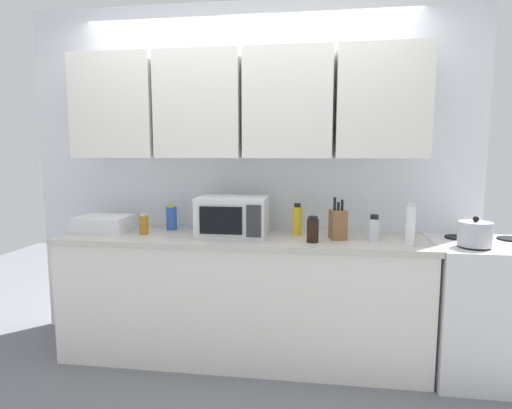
# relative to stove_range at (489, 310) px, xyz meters

# --- Properties ---
(wall_back_with_cabinets) EXTENTS (3.45, 0.38, 2.60)m
(wall_back_with_cabinets) POSITION_rel_stove_range_xyz_m (-1.67, 0.25, 1.13)
(wall_back_with_cabinets) COLOR white
(wall_back_with_cabinets) RESTS_ON ground_plane
(counter_run) EXTENTS (2.58, 0.63, 0.90)m
(counter_run) POSITION_rel_stove_range_xyz_m (-1.67, 0.02, -0.00)
(counter_run) COLOR white
(counter_run) RESTS_ON ground_plane
(stove_range) EXTENTS (0.76, 0.64, 0.91)m
(stove_range) POSITION_rel_stove_range_xyz_m (0.00, 0.00, 0.00)
(stove_range) COLOR silver
(stove_range) RESTS_ON ground_plane
(kettle) EXTENTS (0.20, 0.20, 0.19)m
(kettle) POSITION_rel_stove_range_xyz_m (-0.17, -0.14, 0.54)
(kettle) COLOR #B2B2B7
(kettle) RESTS_ON stove_range
(microwave) EXTENTS (0.48, 0.37, 0.28)m
(microwave) POSITION_rel_stove_range_xyz_m (-1.73, 0.01, 0.59)
(microwave) COLOR silver
(microwave) RESTS_ON counter_run
(dish_rack) EXTENTS (0.38, 0.30, 0.12)m
(dish_rack) POSITION_rel_stove_range_xyz_m (-2.71, 0.02, 0.51)
(dish_rack) COLOR silver
(dish_rack) RESTS_ON counter_run
(knife_block) EXTENTS (0.12, 0.14, 0.29)m
(knife_block) POSITION_rel_stove_range_xyz_m (-1.00, -0.00, 0.55)
(knife_block) COLOR brown
(knife_block) RESTS_ON counter_run
(bottle_clear_tall) EXTENTS (0.07, 0.07, 0.18)m
(bottle_clear_tall) POSITION_rel_stove_range_xyz_m (-0.76, -0.02, 0.53)
(bottle_clear_tall) COLOR silver
(bottle_clear_tall) RESTS_ON counter_run
(bottle_amber_vinegar) EXTENTS (0.06, 0.06, 0.15)m
(bottle_amber_vinegar) POSITION_rel_stove_range_xyz_m (-2.38, -0.02, 0.52)
(bottle_amber_vinegar) COLOR #AD701E
(bottle_amber_vinegar) RESTS_ON counter_run
(bottle_yellow_mustard) EXTENTS (0.07, 0.07, 0.23)m
(bottle_yellow_mustard) POSITION_rel_stove_range_xyz_m (-1.28, 0.10, 0.56)
(bottle_yellow_mustard) COLOR gold
(bottle_yellow_mustard) RESTS_ON counter_run
(bottle_white_jar) EXTENTS (0.06, 0.06, 0.27)m
(bottle_white_jar) POSITION_rel_stove_range_xyz_m (-0.56, -0.15, 0.58)
(bottle_white_jar) COLOR white
(bottle_white_jar) RESTS_ON counter_run
(bottle_blue_cleaner) EXTENTS (0.08, 0.08, 0.19)m
(bottle_blue_cleaner) POSITION_rel_stove_range_xyz_m (-2.24, 0.18, 0.54)
(bottle_blue_cleaner) COLOR #2D56B7
(bottle_blue_cleaner) RESTS_ON counter_run
(bottle_soy_dark) EXTENTS (0.08, 0.08, 0.17)m
(bottle_soy_dark) POSITION_rel_stove_range_xyz_m (-1.17, -0.12, 0.53)
(bottle_soy_dark) COLOR black
(bottle_soy_dark) RESTS_ON counter_run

